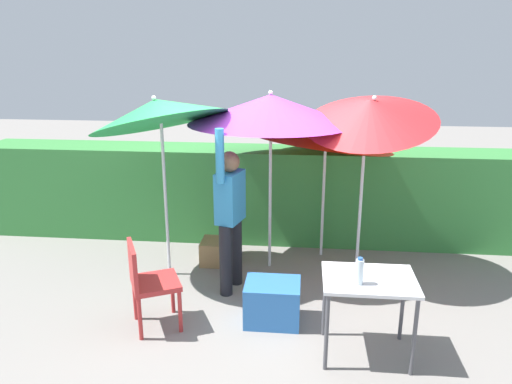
{
  "coord_description": "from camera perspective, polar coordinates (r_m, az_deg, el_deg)",
  "views": [
    {
      "loc": [
        0.52,
        -4.86,
        2.7
      ],
      "look_at": [
        0.0,
        0.3,
        1.1
      ],
      "focal_mm": 34.16,
      "sensor_mm": 36.0,
      "label": 1
    }
  ],
  "objects": [
    {
      "name": "crate_cardboard",
      "position": [
        6.26,
        -4.51,
        -6.96
      ],
      "size": [
        0.4,
        0.38,
        0.3
      ],
      "primitive_type": "cube",
      "color": "#9E7A4C",
      "rests_on": "ground_plane"
    },
    {
      "name": "umbrella_rainbow",
      "position": [
        5.49,
        -11.45,
        9.21
      ],
      "size": [
        1.61,
        1.56,
        2.41
      ],
      "color": "silver",
      "rests_on": "ground_plane"
    },
    {
      "name": "folding_table",
      "position": [
        4.41,
        13.06,
        -10.85
      ],
      "size": [
        0.8,
        0.6,
        0.75
      ],
      "color": "#4C4C51",
      "rests_on": "ground_plane"
    },
    {
      "name": "hedge_row",
      "position": [
        6.88,
        1.15,
        -0.21
      ],
      "size": [
        8.0,
        0.7,
        1.3
      ],
      "primitive_type": "cube",
      "color": "#38843D",
      "rests_on": "ground_plane"
    },
    {
      "name": "chair_plastic",
      "position": [
        4.87,
        -12.56,
        -10.02
      ],
      "size": [
        0.59,
        0.59,
        0.89
      ],
      "color": "#B72D2D",
      "rests_on": "ground_plane"
    },
    {
      "name": "umbrella_yellow",
      "position": [
        5.46,
        13.22,
        9.17
      ],
      "size": [
        1.51,
        1.47,
        2.38
      ],
      "color": "silver",
      "rests_on": "ground_plane"
    },
    {
      "name": "bottle_water",
      "position": [
        4.2,
        12.01,
        -9.09
      ],
      "size": [
        0.07,
        0.07,
        0.24
      ],
      "color": "silver",
      "rests_on": "folding_table"
    },
    {
      "name": "umbrella_orange",
      "position": [
        5.64,
        1.73,
        9.65
      ],
      "size": [
        1.92,
        1.92,
        2.18
      ],
      "color": "silver",
      "rests_on": "ground_plane"
    },
    {
      "name": "ground_plane",
      "position": [
        5.58,
        -0.31,
        -11.78
      ],
      "size": [
        24.0,
        24.0,
        0.0
      ],
      "primitive_type": "plane",
      "color": "gray"
    },
    {
      "name": "cooler_box",
      "position": [
        4.99,
        1.94,
        -12.76
      ],
      "size": [
        0.55,
        0.43,
        0.42
      ],
      "primitive_type": "cube",
      "color": "#2D6BB7",
      "rests_on": "ground_plane"
    },
    {
      "name": "person_vendor",
      "position": [
        5.31,
        -3.04,
        -2.27
      ],
      "size": [
        0.31,
        0.55,
        1.88
      ],
      "color": "black",
      "rests_on": "ground_plane"
    },
    {
      "name": "umbrella_navy",
      "position": [
        6.1,
        8.06,
        7.03
      ],
      "size": [
        1.78,
        1.76,
        1.99
      ],
      "color": "silver",
      "rests_on": "ground_plane"
    }
  ]
}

